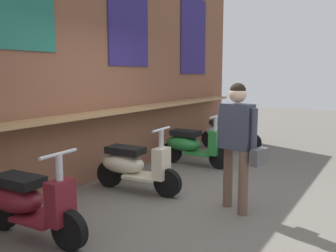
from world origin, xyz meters
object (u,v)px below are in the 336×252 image
scooter_green (191,145)px  shopper_with_handbag (238,135)px  scooter_cream (132,165)px  scooter_maroon (27,202)px  scooter_silver (227,132)px

scooter_green → shopper_with_handbag: bearing=-49.8°
scooter_green → shopper_with_handbag: size_ratio=0.88×
scooter_cream → scooter_green: size_ratio=1.00×
scooter_maroon → scooter_cream: (1.79, -0.00, 0.00)m
scooter_cream → scooter_green: 1.81m
scooter_silver → shopper_with_handbag: shopper_with_handbag is taller
scooter_maroon → scooter_cream: size_ratio=1.00×
scooter_green → shopper_with_handbag: shopper_with_handbag is taller
scooter_green → scooter_silver: (1.74, -0.00, 0.00)m
scooter_silver → shopper_with_handbag: size_ratio=0.88×
scooter_maroon → scooter_green: size_ratio=1.00×
scooter_cream → shopper_with_handbag: size_ratio=0.88×
scooter_maroon → shopper_with_handbag: shopper_with_handbag is taller
scooter_maroon → scooter_silver: same height
scooter_silver → shopper_with_handbag: bearing=-69.2°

